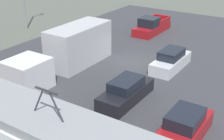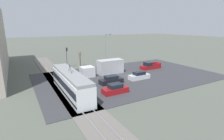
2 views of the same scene
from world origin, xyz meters
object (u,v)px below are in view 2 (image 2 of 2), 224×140
(sedan_car_0, at_px, (115,89))
(sedan_car_1, at_px, (139,76))
(sedan_car_2, at_px, (111,80))
(street_lamp_near_crossing, at_px, (106,46))
(pickup_truck, at_px, (150,66))
(light_rail_tram, at_px, (71,83))
(box_truck, at_px, (105,68))
(traffic_light_pole, at_px, (67,55))
(street_tree, at_px, (80,60))

(sedan_car_0, bearing_deg, sedan_car_1, -62.33)
(sedan_car_2, relative_size, street_lamp_near_crossing, 0.54)
(pickup_truck, height_order, sedan_car_2, pickup_truck)
(sedan_car_0, xyz_separation_m, sedan_car_2, (4.65, -1.84, -0.03))
(light_rail_tram, distance_m, box_truck, 12.83)
(pickup_truck, bearing_deg, street_lamp_near_crossing, 25.92)
(pickup_truck, bearing_deg, traffic_light_pole, 57.56)
(box_truck, height_order, sedan_car_0, box_truck)
(street_tree, bearing_deg, sedan_car_0, 175.79)
(traffic_light_pole, height_order, street_tree, traffic_light_pole)
(sedan_car_0, height_order, traffic_light_pole, traffic_light_pole)
(pickup_truck, xyz_separation_m, sedan_car_1, (-5.68, 7.93, -0.02))
(light_rail_tram, height_order, sedan_car_1, light_rail_tram)
(street_tree, xyz_separation_m, street_lamp_near_crossing, (1.03, -8.45, 2.98))
(box_truck, relative_size, street_lamp_near_crossing, 1.18)
(light_rail_tram, xyz_separation_m, box_truck, (7.85, -10.15, -0.26))
(traffic_light_pole, bearing_deg, street_lamp_near_crossing, -84.79)
(street_tree, bearing_deg, sedan_car_1, -158.93)
(light_rail_tram, xyz_separation_m, sedan_car_2, (1.34, -8.15, -1.10))
(street_lamp_near_crossing, bearing_deg, sedan_car_0, 156.05)
(street_tree, bearing_deg, traffic_light_pole, 90.97)
(sedan_car_0, bearing_deg, street_lamp_near_crossing, -23.95)
(sedan_car_0, distance_m, traffic_light_pole, 21.77)
(box_truck, xyz_separation_m, sedan_car_0, (-11.17, 3.84, -0.81))
(traffic_light_pole, relative_size, street_tree, 1.30)
(sedan_car_1, distance_m, traffic_light_pole, 20.17)
(sedan_car_1, height_order, street_tree, street_tree)
(street_tree, relative_size, street_lamp_near_crossing, 0.49)
(light_rail_tram, height_order, street_tree, light_rail_tram)
(light_rail_tram, distance_m, street_tree, 19.89)
(traffic_light_pole, bearing_deg, sedan_car_2, -167.35)
(box_truck, bearing_deg, street_lamp_near_crossing, -28.48)
(traffic_light_pole, bearing_deg, box_truck, -150.81)
(sedan_car_1, bearing_deg, street_tree, 21.07)
(sedan_car_1, distance_m, sedan_car_2, 6.41)
(sedan_car_0, height_order, street_tree, street_tree)
(pickup_truck, bearing_deg, sedan_car_2, 110.47)
(box_truck, bearing_deg, sedan_car_2, 162.95)
(sedan_car_1, height_order, sedan_car_2, sedan_car_1)
(light_rail_tram, xyz_separation_m, sedan_car_0, (-3.32, -6.31, -1.07))
(traffic_light_pole, distance_m, street_tree, 3.87)
(sedan_car_0, bearing_deg, light_rail_tram, 62.26)
(sedan_car_2, bearing_deg, street_tree, 0.84)
(box_truck, distance_m, traffic_light_pole, 12.01)
(sedan_car_2, relative_size, street_tree, 1.12)
(light_rail_tram, relative_size, street_lamp_near_crossing, 1.68)
(light_rail_tram, height_order, sedan_car_2, light_rail_tram)
(pickup_truck, relative_size, traffic_light_pole, 1.03)
(sedan_car_2, height_order, street_lamp_near_crossing, street_lamp_near_crossing)
(street_tree, bearing_deg, box_truck, -167.83)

